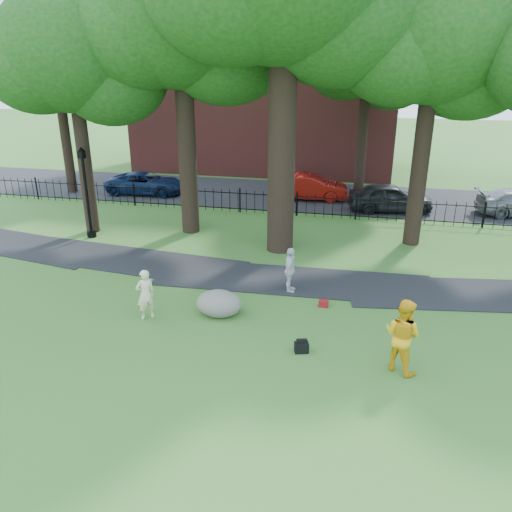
% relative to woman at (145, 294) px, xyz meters
% --- Properties ---
extents(ground, '(120.00, 120.00, 0.00)m').
position_rel_woman_xyz_m(ground, '(3.04, -0.18, -0.82)').
color(ground, '#346623').
rests_on(ground, ground).
extents(footpath, '(36.07, 3.85, 0.03)m').
position_rel_woman_xyz_m(footpath, '(4.04, 3.72, -0.82)').
color(footpath, black).
rests_on(footpath, ground).
extents(street, '(80.00, 7.00, 0.02)m').
position_rel_woman_xyz_m(street, '(3.04, 15.82, -0.82)').
color(street, black).
rests_on(street, ground).
extents(iron_fence, '(44.00, 0.04, 1.20)m').
position_rel_woman_xyz_m(iron_fence, '(3.04, 11.82, -0.22)').
color(iron_fence, black).
rests_on(iron_fence, ground).
extents(brick_building, '(18.00, 8.00, 12.00)m').
position_rel_woman_xyz_m(brick_building, '(-0.96, 23.82, 5.18)').
color(brick_building, maroon).
rests_on(brick_building, ground).
extents(tree_row, '(26.82, 7.96, 12.42)m').
position_rel_woman_xyz_m(tree_row, '(3.55, 8.23, 7.34)').
color(tree_row, black).
rests_on(tree_row, ground).
extents(woman, '(0.70, 0.69, 1.63)m').
position_rel_woman_xyz_m(woman, '(0.00, 0.00, 0.00)').
color(woman, beige).
rests_on(woman, ground).
extents(man, '(1.24, 1.18, 2.02)m').
position_rel_woman_xyz_m(man, '(7.57, -1.19, 0.19)').
color(man, gold).
rests_on(man, ground).
extents(pedestrian, '(0.40, 0.95, 1.62)m').
position_rel_woman_xyz_m(pedestrian, '(4.07, 2.82, -0.01)').
color(pedestrian, silver).
rests_on(pedestrian, ground).
extents(boulder, '(1.74, 1.52, 0.85)m').
position_rel_woman_xyz_m(boulder, '(2.13, 0.72, -0.39)').
color(boulder, '#6A6358').
rests_on(boulder, ground).
extents(lamppost, '(0.40, 0.40, 4.06)m').
position_rel_woman_xyz_m(lamppost, '(-5.61, 6.57, 1.18)').
color(lamppost, black).
rests_on(lamppost, ground).
extents(backpack, '(0.44, 0.34, 0.29)m').
position_rel_woman_xyz_m(backpack, '(4.98, -0.92, -0.67)').
color(backpack, black).
rests_on(backpack, ground).
extents(red_bag, '(0.31, 0.20, 0.21)m').
position_rel_woman_xyz_m(red_bag, '(5.33, 1.94, -0.71)').
color(red_bag, maroon).
rests_on(red_bag, ground).
extents(red_sedan, '(4.49, 1.83, 1.45)m').
position_rel_woman_xyz_m(red_sedan, '(3.29, 15.14, -0.09)').
color(red_sedan, maroon).
rests_on(red_sedan, ground).
extents(navy_van, '(4.74, 2.44, 1.28)m').
position_rel_woman_xyz_m(navy_van, '(-6.42, 14.38, -0.18)').
color(navy_van, '#0C1E40').
rests_on(navy_van, ground).
extents(grey_car, '(4.58, 2.39, 1.49)m').
position_rel_woman_xyz_m(grey_car, '(7.74, 13.70, -0.07)').
color(grey_car, black).
rests_on(grey_car, ground).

